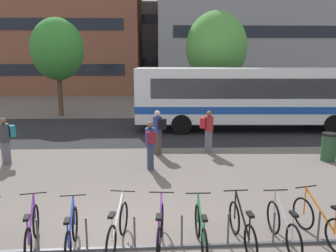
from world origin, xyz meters
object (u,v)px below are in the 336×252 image
parked_bicycle_white_3 (118,229)px  parked_bicycle_green_5 (201,232)px  commuter_black_pack_2 (158,129)px  parked_bicycle_blue_2 (72,235)px  parked_bicycle_black_6 (242,228)px  parked_bicycle_orange_8 (320,223)px  commuter_maroon_pack_1 (150,142)px  city_bus (254,96)px  parked_bicycle_purple_4 (160,231)px  commuter_red_pack_0 (208,129)px  parked_bicycle_purple_1 (32,232)px  trash_bin (329,147)px  street_tree_0 (216,48)px  parked_bicycle_silver_7 (283,228)px  street_tree_1 (57,49)px  commuter_teal_pack_3 (6,137)px

parked_bicycle_white_3 → parked_bicycle_green_5: (1.62, -0.17, 0.00)m
commuter_black_pack_2 → parked_bicycle_blue_2: bearing=121.1°
parked_bicycle_black_6 → parked_bicycle_orange_8: size_ratio=1.02×
commuter_maroon_pack_1 → parked_bicycle_black_6: bearing=-166.1°
city_bus → parked_bicycle_purple_4: size_ratio=7.03×
city_bus → parked_bicycle_purple_4: bearing=-112.0°
city_bus → commuter_red_pack_0: (-3.02, -4.31, -0.80)m
city_bus → parked_bicycle_black_6: 11.69m
parked_bicycle_purple_1 → trash_bin: (8.70, 5.58, 0.13)m
parked_bicycle_purple_1 → parked_bicycle_purple_4: same height
parked_bicycle_blue_2 → street_tree_0: size_ratio=0.26×
parked_bicycle_blue_2 → parked_bicycle_black_6: size_ratio=1.00×
parked_bicycle_silver_7 → street_tree_1: size_ratio=0.28×
commuter_red_pack_0 → parked_bicycle_black_6: bearing=-91.3°
commuter_black_pack_2 → street_tree_0: 10.29m
parked_bicycle_green_5 → parked_bicycle_orange_8: same height
parked_bicycle_purple_1 → commuter_maroon_pack_1: bearing=-36.6°
parked_bicycle_purple_1 → parked_bicycle_blue_2: size_ratio=0.99×
parked_bicycle_purple_4 → street_tree_1: street_tree_1 is taller
parked_bicycle_purple_1 → street_tree_1: 16.71m
commuter_red_pack_0 → trash_bin: (4.26, -1.22, -0.46)m
parked_bicycle_orange_8 → commuter_black_pack_2: 7.25m
parked_bicycle_white_3 → parked_bicycle_black_6: same height
city_bus → parked_bicycle_orange_8: bearing=-96.8°
street_tree_0 → parked_bicycle_white_3: bearing=-106.4°
parked_bicycle_green_5 → trash_bin: (5.42, 5.70, 0.13)m
parked_bicycle_green_5 → street_tree_1: size_ratio=0.28×
city_bus → street_tree_1: (-11.25, 4.70, 2.45)m
commuter_teal_pack_3 → trash_bin: commuter_teal_pack_3 is taller
city_bus → commuter_red_pack_0: 5.33m
commuter_maroon_pack_1 → street_tree_1: 12.97m
city_bus → trash_bin: (1.23, -5.53, -1.26)m
parked_bicycle_purple_4 → parked_bicycle_black_6: 1.62m
city_bus → parked_bicycle_green_5: size_ratio=7.02×
parked_bicycle_green_5 → trash_bin: size_ratio=1.67×
city_bus → parked_bicycle_white_3: city_bus is taller
parked_bicycle_white_3 → parked_bicycle_purple_1: bearing=99.3°
parked_bicycle_black_6 → commuter_red_pack_0: size_ratio=1.02×
parked_bicycle_purple_4 → parked_bicycle_orange_8: size_ratio=1.02×
parked_bicycle_silver_7 → commuter_red_pack_0: (-0.49, 6.81, 0.59)m
parked_bicycle_orange_8 → trash_bin: (2.94, 5.41, 0.13)m
parked_bicycle_black_6 → street_tree_0: bearing=-11.6°
city_bus → trash_bin: size_ratio=11.75×
parked_bicycle_blue_2 → street_tree_0: street_tree_0 is taller
parked_bicycle_white_3 → commuter_black_pack_2: size_ratio=0.99×
parked_bicycle_green_5 → street_tree_0: size_ratio=0.26×
city_bus → parked_bicycle_black_6: (-3.36, -11.11, -1.39)m
parked_bicycle_blue_2 → commuter_teal_pack_3: 6.87m
parked_bicycle_white_3 → parked_bicycle_orange_8: size_ratio=1.02×
parked_bicycle_purple_4 → commuter_black_pack_2: size_ratio=1.00×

